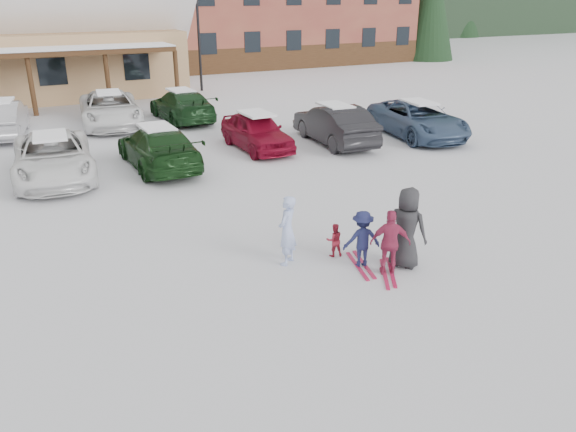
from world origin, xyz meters
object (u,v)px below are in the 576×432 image
bystander_dark (407,228)px  parked_car_9 (3,119)px  parked_car_5 (335,124)px  parked_car_11 (182,105)px  child_navy (362,239)px  lamp_post (199,37)px  child_magenta (390,243)px  parked_car_4 (257,131)px  parked_car_3 (158,147)px  parked_car_10 (110,109)px  adult_skier (287,230)px  parked_car_6 (418,119)px  parked_car_2 (53,157)px  toddler_red (334,240)px

bystander_dark → parked_car_9: bystander_dark is taller
parked_car_5 → parked_car_11: 8.08m
child_navy → bystander_dark: bystander_dark is taller
bystander_dark → lamp_post: bearing=-40.4°
child_magenta → parked_car_4: child_magenta is taller
parked_car_3 → parked_car_9: bearing=-58.7°
parked_car_10 → parked_car_9: bearing=-172.2°
adult_skier → parked_car_6: adult_skier is taller
parked_car_9 → parked_car_5: bearing=157.1°
child_navy → parked_car_10: size_ratio=0.24×
lamp_post → child_navy: lamp_post is taller
adult_skier → bystander_dark: bearing=110.3°
bystander_dark → parked_car_3: bearing=-15.7°
child_navy → parked_car_9: 18.06m
child_navy → parked_car_3: (-2.00, 9.46, 0.07)m
lamp_post → parked_car_2: size_ratio=1.07×
lamp_post → parked_car_9: lamp_post is taller
adult_skier → toddler_red: size_ratio=2.01×
child_navy → toddler_red: bearing=-54.5°
toddler_red → parked_car_10: (-1.96, 16.20, 0.37)m
parked_car_6 → parked_car_10: parked_car_10 is taller
lamp_post → parked_car_6: bearing=-74.8°
adult_skier → parked_car_5: size_ratio=0.34×
parked_car_2 → parked_car_10: 7.83m
toddler_red → adult_skier: bearing=7.1°
parked_car_2 → parked_car_5: (10.48, -0.13, 0.05)m
child_navy → parked_car_2: 11.11m
child_navy → adult_skier: bearing=-16.7°
child_navy → parked_car_5: parked_car_5 is taller
parked_car_5 → parked_car_9: 13.78m
parked_car_11 → lamp_post: bearing=-116.7°
parked_car_2 → parked_car_11: 9.29m
parked_car_10 → child_navy: bearing=-76.2°
child_navy → parked_car_6: (8.82, 9.03, 0.09)m
parked_car_9 → parked_car_10: bearing=-169.9°
parked_car_9 → parked_car_11: bearing=-173.3°
parked_car_3 → parked_car_9: (-4.63, 7.34, 0.04)m
parked_car_5 → adult_skier: bearing=57.3°
lamp_post → adult_skier: 24.51m
toddler_red → parked_car_6: 12.33m
parked_car_9 → adult_skier: bearing=116.8°
child_navy → parked_car_3: bearing=-63.3°
bystander_dark → parked_car_10: size_ratio=0.33×
toddler_red → parked_car_9: (-6.36, 16.09, 0.36)m
toddler_red → parked_car_3: size_ratio=0.16×
adult_skier → parked_car_11: adult_skier is taller
parked_car_6 → parked_car_11: (-7.85, 7.51, -0.02)m
parked_car_5 → parked_car_10: parked_car_5 is taller
toddler_red → bystander_dark: (1.12, -1.13, 0.51)m
parked_car_4 → parked_car_6: parked_car_6 is taller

